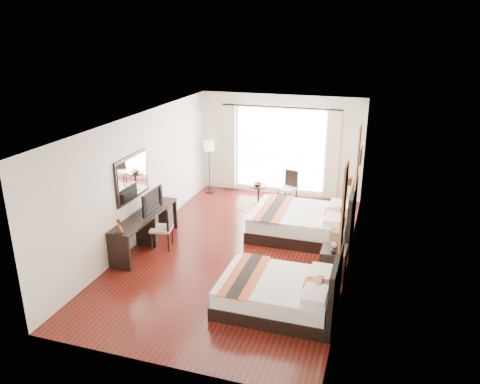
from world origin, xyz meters
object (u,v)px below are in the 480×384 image
(television, at_px, (149,200))
(side_table, at_px, (258,195))
(bed_near, at_px, (281,292))
(console_desk, at_px, (146,230))
(desk_chair, at_px, (163,235))
(floor_lamp, at_px, (209,149))
(table_lamp, at_px, (336,236))
(fruit_bowl, at_px, (257,184))
(window_chair, at_px, (288,193))
(nightstand, at_px, (333,262))
(bed_far, at_px, (305,222))
(vase, at_px, (333,253))

(television, bearing_deg, side_table, -27.88)
(bed_near, distance_m, console_desk, 3.60)
(television, relative_size, side_table, 1.58)
(desk_chair, xyz_separation_m, floor_lamp, (-0.31, 3.62, 0.98))
(table_lamp, distance_m, side_table, 3.93)
(desk_chair, distance_m, side_table, 3.37)
(fruit_bowl, relative_size, window_chair, 0.23)
(nightstand, relative_size, console_desk, 0.26)
(desk_chair, bearing_deg, bed_far, -163.75)
(nightstand, distance_m, floor_lamp, 5.51)
(floor_lamp, relative_size, side_table, 2.83)
(bed_far, relative_size, television, 2.68)
(bed_far, height_order, desk_chair, bed_far)
(table_lamp, distance_m, television, 4.00)
(fruit_bowl, xyz_separation_m, window_chair, (0.76, 0.32, -0.28))
(vase, distance_m, console_desk, 4.03)
(desk_chair, bearing_deg, side_table, -124.47)
(television, xyz_separation_m, floor_lamp, (0.04, 3.49, 0.27))
(bed_near, height_order, vase, bed_near)
(fruit_bowl, bearing_deg, vase, -54.67)
(table_lamp, relative_size, side_table, 0.74)
(side_table, distance_m, window_chair, 0.80)
(vase, bearing_deg, console_desk, 176.91)
(television, bearing_deg, window_chair, -34.85)
(bed_near, relative_size, bed_far, 0.88)
(vase, height_order, floor_lamp, floor_lamp)
(nightstand, distance_m, window_chair, 3.88)
(bed_far, bearing_deg, console_desk, -153.41)
(fruit_bowl, bearing_deg, table_lamp, -52.25)
(bed_far, bearing_deg, bed_near, -87.40)
(bed_near, relative_size, console_desk, 0.90)
(table_lamp, height_order, side_table, table_lamp)
(vase, relative_size, fruit_bowl, 0.57)
(table_lamp, xyz_separation_m, side_table, (-2.36, 3.10, -0.50))
(vase, relative_size, television, 0.14)
(console_desk, bearing_deg, bed_far, 26.59)
(bed_near, height_order, table_lamp, bed_near)
(vase, height_order, side_table, vase)
(window_chair, bearing_deg, bed_near, 30.08)
(television, height_order, fruit_bowl, television)
(television, distance_m, window_chair, 4.12)
(side_table, bearing_deg, table_lamp, -52.69)
(vase, relative_size, floor_lamp, 0.08)
(bed_near, distance_m, nightstand, 1.56)
(television, bearing_deg, desk_chair, -109.64)
(console_desk, height_order, desk_chair, desk_chair)
(television, height_order, floor_lamp, floor_lamp)
(bed_far, distance_m, desk_chair, 3.19)
(desk_chair, bearing_deg, floor_lamp, -97.29)
(vase, relative_size, window_chair, 0.13)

